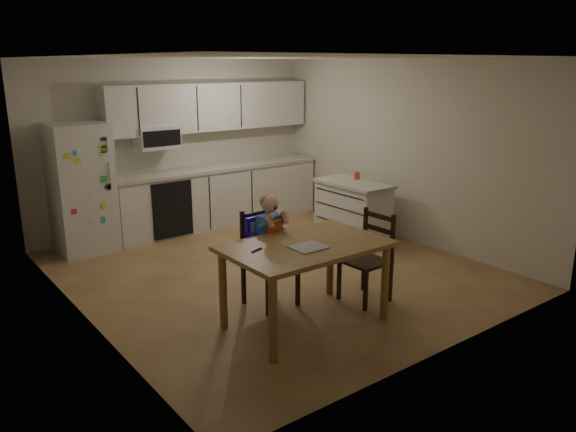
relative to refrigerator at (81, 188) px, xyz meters
The scene contains 10 objects.
room 2.31m from the refrigerator, 47.16° to the right, with size 4.52×5.01×2.51m.
refrigerator is the anchor object (origin of this frame).
kitchen_run 2.05m from the refrigerator, ahead, with size 3.37×0.62×2.15m.
kitchen_island 3.70m from the refrigerator, 28.73° to the right, with size 0.58×1.11×0.82m.
red_cup 3.77m from the refrigerator, 26.03° to the right, with size 0.08×0.08×0.11m, color #D84D28.
dining_table 3.63m from the refrigerator, 74.83° to the right, with size 1.51×0.97×0.81m.
napkin 3.71m from the refrigerator, 76.07° to the right, with size 0.30×0.26×0.01m, color #B0B0B5.
toddler_spoon 3.42m from the refrigerator, 82.24° to the right, with size 0.02×0.02×0.12m, color #220ED2.
chair_booster 3.03m from the refrigerator, 71.83° to the right, with size 0.47×0.47×1.18m.
chair_side 3.94m from the refrigerator, 61.20° to the right, with size 0.44×0.44×0.95m.
Camera 1 is at (-3.75, -5.20, 2.44)m, focal length 35.00 mm.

